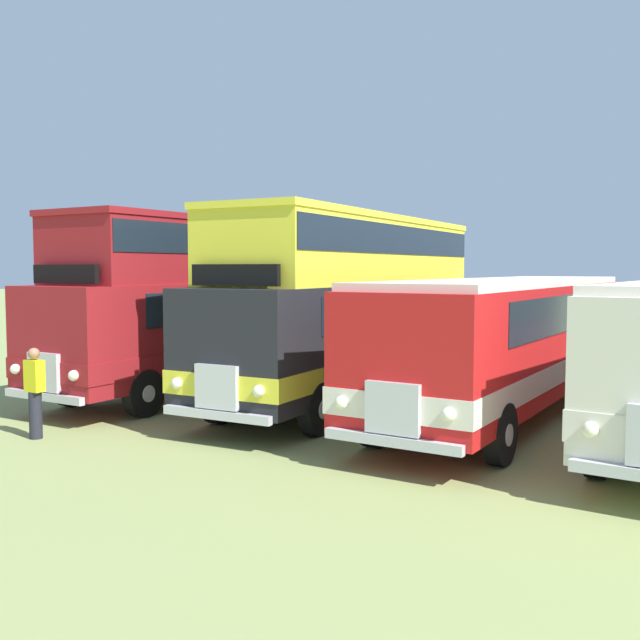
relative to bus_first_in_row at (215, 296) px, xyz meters
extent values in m
cube|color=maroon|center=(0.00, -0.12, -0.77)|extent=(2.57, 10.68, 2.30)
cube|color=maroon|center=(0.00, -0.12, -1.37)|extent=(2.61, 10.72, 0.44)
cube|color=#19232D|center=(0.00, 0.28, -0.17)|extent=(2.58, 8.28, 0.76)
cube|color=#19232D|center=(0.04, -5.39, -0.12)|extent=(2.20, 0.11, 0.90)
cube|color=silver|center=(0.04, -5.50, -1.37)|extent=(0.90, 0.13, 0.80)
cube|color=silver|center=(0.04, -5.53, -1.87)|extent=(2.30, 0.16, 0.16)
sphere|color=#EAEACC|center=(0.94, -5.51, -1.37)|extent=(0.22, 0.22, 0.22)
sphere|color=#EAEACC|center=(-0.86, -5.52, -1.37)|extent=(0.22, 0.22, 0.22)
cube|color=maroon|center=(0.00, 0.13, 1.13)|extent=(2.46, 9.78, 1.50)
cube|color=maroon|center=(0.00, 0.13, 1.95)|extent=(2.53, 9.88, 0.14)
cube|color=#19232D|center=(0.00, 0.13, 1.43)|extent=(2.50, 9.68, 0.68)
cube|color=black|center=(0.03, -4.90, 0.63)|extent=(1.90, 0.13, 0.40)
cylinder|color=black|center=(1.18, -3.85, -1.95)|extent=(0.29, 1.04, 1.04)
cylinder|color=silver|center=(1.33, -3.84, -1.95)|extent=(0.02, 0.36, 0.36)
cylinder|color=black|center=(-1.12, -3.86, -1.95)|extent=(0.29, 1.04, 1.04)
cylinder|color=silver|center=(-1.27, -3.86, -1.95)|extent=(0.02, 0.36, 0.36)
cylinder|color=black|center=(1.13, 3.42, -1.95)|extent=(0.29, 1.04, 1.04)
cylinder|color=silver|center=(1.28, 3.42, -1.95)|extent=(0.02, 0.36, 0.36)
cylinder|color=black|center=(-1.17, 3.40, -1.95)|extent=(0.29, 1.04, 1.04)
cylinder|color=silver|center=(-1.32, 3.40, -1.95)|extent=(0.02, 0.36, 0.36)
cube|color=black|center=(3.93, 0.52, -0.77)|extent=(3.12, 11.29, 2.30)
cube|color=yellow|center=(3.93, 0.52, -1.37)|extent=(3.17, 11.33, 0.44)
cube|color=#19232D|center=(3.91, 0.92, -0.17)|extent=(3.02, 8.89, 0.76)
cube|color=#19232D|center=(4.24, -5.00, -0.12)|extent=(2.20, 0.22, 0.90)
cube|color=silver|center=(4.25, -5.11, -1.37)|extent=(0.91, 0.17, 0.80)
cube|color=silver|center=(4.25, -5.14, -1.87)|extent=(2.30, 0.27, 0.16)
sphere|color=#EAEACC|center=(5.14, -5.07, -1.37)|extent=(0.22, 0.22, 0.22)
sphere|color=#EAEACC|center=(3.35, -5.17, -1.37)|extent=(0.22, 0.22, 0.22)
cube|color=yellow|center=(3.91, 0.77, 1.13)|extent=(2.97, 10.38, 1.50)
cube|color=yellow|center=(3.91, 0.77, 1.95)|extent=(3.04, 10.49, 0.14)
cube|color=#19232D|center=(3.91, 0.77, 1.43)|extent=(3.01, 10.29, 0.68)
cube|color=black|center=(4.21, -4.51, 0.63)|extent=(1.90, 0.23, 0.40)
cylinder|color=black|center=(5.30, -3.39, -1.95)|extent=(0.34, 1.05, 1.04)
cylinder|color=silver|center=(5.45, -3.39, -1.95)|extent=(0.04, 0.36, 0.36)
cylinder|color=black|center=(3.00, -3.52, -1.95)|extent=(0.34, 1.05, 1.04)
cylinder|color=silver|center=(2.85, -3.53, -1.95)|extent=(0.04, 0.36, 0.36)
cylinder|color=black|center=(4.86, 4.36, -1.95)|extent=(0.34, 1.05, 1.04)
cylinder|color=silver|center=(5.01, 4.37, -1.95)|extent=(0.04, 0.36, 0.36)
cylinder|color=black|center=(2.57, 4.23, -1.95)|extent=(0.34, 1.05, 1.04)
cylinder|color=silver|center=(2.42, 4.22, -1.95)|extent=(0.04, 0.36, 0.36)
cube|color=red|center=(7.86, 0.49, -0.77)|extent=(2.62, 11.41, 2.30)
cube|color=silver|center=(7.86, 0.49, -1.37)|extent=(2.66, 11.45, 0.44)
cube|color=#19232D|center=(7.86, 0.89, -0.17)|extent=(2.62, 9.02, 0.76)
cube|color=#19232D|center=(7.80, -5.15, -0.12)|extent=(2.20, 0.12, 0.90)
cube|color=silver|center=(7.80, -5.26, -1.37)|extent=(0.90, 0.13, 0.80)
cube|color=silver|center=(7.80, -5.29, -1.87)|extent=(2.30, 0.16, 0.16)
sphere|color=#EAEACC|center=(8.70, -5.28, -1.37)|extent=(0.22, 0.22, 0.22)
sphere|color=#EAEACC|center=(6.90, -5.26, -1.37)|extent=(0.22, 0.22, 0.22)
cube|color=silver|center=(7.86, 0.49, 0.45)|extent=(2.57, 11.01, 0.14)
cylinder|color=black|center=(8.96, -3.62, -1.95)|extent=(0.29, 1.04, 1.04)
cylinder|color=silver|center=(9.11, -3.62, -1.95)|extent=(0.02, 0.36, 0.36)
cylinder|color=black|center=(6.66, -3.60, -1.95)|extent=(0.29, 1.04, 1.04)
cylinder|color=silver|center=(6.51, -3.60, -1.95)|extent=(0.02, 0.36, 0.36)
cylinder|color=black|center=(9.05, 4.37, -1.95)|extent=(0.29, 1.04, 1.04)
cylinder|color=silver|center=(9.20, 4.37, -1.95)|extent=(0.02, 0.36, 0.36)
cylinder|color=black|center=(6.75, 4.39, -1.95)|extent=(0.29, 1.04, 1.04)
cylinder|color=silver|center=(6.60, 4.39, -1.95)|extent=(0.02, 0.36, 0.36)
sphere|color=#EAEACC|center=(10.65, -5.20, -1.37)|extent=(0.22, 0.22, 0.22)
cylinder|color=black|center=(10.47, -3.53, -1.95)|extent=(0.32, 1.05, 1.04)
cylinder|color=silver|center=(10.32, -3.53, -1.95)|extent=(0.04, 0.36, 0.36)
cylinder|color=#23232D|center=(0.87, -6.36, -2.02)|extent=(0.24, 0.24, 0.90)
cube|color=yellow|center=(0.87, -6.36, -1.27)|extent=(0.36, 0.22, 0.60)
sphere|color=#9E7051|center=(0.87, -6.36, -0.85)|extent=(0.22, 0.22, 0.22)
camera|label=1|loc=(12.46, -15.07, 0.76)|focal=40.46mm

